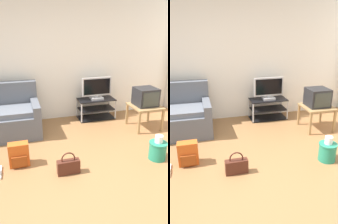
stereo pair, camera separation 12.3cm
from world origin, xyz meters
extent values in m
cube|color=olive|center=(0.00, 0.00, -0.01)|extent=(9.00, 9.80, 0.02)
cube|color=silver|center=(0.00, 2.45, 1.35)|extent=(9.00, 0.10, 2.70)
cube|color=#565B66|center=(-0.36, 1.82, 0.54)|extent=(0.14, 0.91, 0.20)
cube|color=slate|center=(-0.74, 1.76, 0.49)|extent=(0.80, 0.63, 0.10)
cube|color=black|center=(1.02, 2.14, 0.45)|extent=(0.82, 0.42, 0.02)
cube|color=black|center=(1.02, 2.14, 0.23)|extent=(0.79, 0.40, 0.02)
cube|color=black|center=(1.02, 2.14, 0.01)|extent=(0.82, 0.42, 0.02)
cylinder|color=#B7B7BC|center=(0.62, 1.94, 0.23)|extent=(0.03, 0.03, 0.46)
cylinder|color=#B7B7BC|center=(1.41, 1.94, 0.23)|extent=(0.03, 0.03, 0.46)
cylinder|color=#B7B7BC|center=(0.62, 2.33, 0.23)|extent=(0.03, 0.03, 0.46)
cylinder|color=#B7B7BC|center=(1.41, 2.33, 0.23)|extent=(0.03, 0.03, 0.46)
cube|color=#B2B2B7|center=(1.02, 2.12, 0.48)|extent=(0.26, 0.22, 0.05)
cube|color=#B2B2B7|center=(1.02, 2.12, 0.53)|extent=(0.05, 0.04, 0.04)
cube|color=#B2B2B7|center=(1.02, 2.12, 0.75)|extent=(0.66, 0.04, 0.40)
cube|color=black|center=(1.02, 2.09, 0.75)|extent=(0.60, 0.01, 0.34)
cube|color=#9E7A4C|center=(1.80, 1.36, 0.47)|extent=(0.58, 0.58, 0.03)
cube|color=#9E7A4C|center=(1.54, 1.10, 0.23)|extent=(0.04, 0.04, 0.45)
cube|color=#9E7A4C|center=(2.06, 1.10, 0.23)|extent=(0.04, 0.04, 0.45)
cube|color=#9E7A4C|center=(1.54, 1.62, 0.23)|extent=(0.04, 0.04, 0.45)
cube|color=#9E7A4C|center=(2.06, 1.62, 0.23)|extent=(0.04, 0.04, 0.45)
cube|color=#232326|center=(1.80, 1.38, 0.66)|extent=(0.42, 0.40, 0.36)
cube|color=#333833|center=(1.80, 1.18, 0.66)|extent=(0.34, 0.01, 0.28)
cube|color=#CC561E|center=(-0.73, 0.65, 0.18)|extent=(0.30, 0.16, 0.37)
cube|color=#994116|center=(-0.73, 0.56, 0.12)|extent=(0.23, 0.04, 0.16)
cylinder|color=#994116|center=(-0.81, 0.75, 0.20)|extent=(0.04, 0.04, 0.29)
cylinder|color=#994116|center=(-0.65, 0.75, 0.20)|extent=(0.04, 0.04, 0.29)
cube|color=#4C2319|center=(-0.07, 0.24, 0.10)|extent=(0.33, 0.11, 0.21)
torus|color=#4C2319|center=(-0.07, 0.24, 0.24)|extent=(0.20, 0.02, 0.20)
cylinder|color=#238466|center=(1.37, 0.22, 0.14)|extent=(0.27, 0.27, 0.29)
cylinder|color=#238466|center=(1.37, 0.22, 0.28)|extent=(0.28, 0.28, 0.02)
cylinder|color=white|center=(1.37, 0.22, 0.34)|extent=(0.12, 0.12, 0.14)
camera|label=1|loc=(-0.66, -2.51, 1.99)|focal=36.94mm
camera|label=2|loc=(-0.54, -2.54, 1.99)|focal=36.94mm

